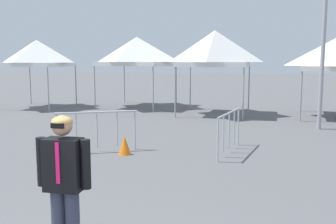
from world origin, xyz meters
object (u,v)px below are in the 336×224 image
at_px(canopy_tent_behind_center, 215,49).
at_px(crowd_barrier_near_person, 97,124).
at_px(crowd_barrier_by_lift, 229,124).
at_px(traffic_cone_lot_center, 125,145).
at_px(canopy_tent_right_of_center, 137,51).
at_px(person_foreground, 64,181).
at_px(canopy_tent_far_right, 37,53).

relative_size(canopy_tent_behind_center, crowd_barrier_near_person, 2.01).
xyz_separation_m(crowd_barrier_by_lift, traffic_cone_lot_center, (-2.51, -0.94, -0.51)).
xyz_separation_m(canopy_tent_right_of_center, crowd_barrier_by_lift, (5.84, -8.56, -2.07)).
height_order(canopy_tent_behind_center, crowd_barrier_by_lift, canopy_tent_behind_center).
bearing_deg(canopy_tent_behind_center, crowd_barrier_near_person, -102.33).
bearing_deg(canopy_tent_right_of_center, crowd_barrier_near_person, -75.03).
bearing_deg(person_foreground, canopy_tent_behind_center, 92.35).
distance_m(person_foreground, crowd_barrier_near_person, 5.68).
bearing_deg(canopy_tent_far_right, traffic_cone_lot_center, -44.29).
xyz_separation_m(person_foreground, traffic_cone_lot_center, (-1.45, 5.14, -0.79)).
distance_m(person_foreground, crowd_barrier_by_lift, 6.17).
xyz_separation_m(canopy_tent_far_right, canopy_tent_behind_center, (8.93, 0.10, 0.16)).
height_order(canopy_tent_right_of_center, crowd_barrier_by_lift, canopy_tent_right_of_center).
distance_m(canopy_tent_far_right, traffic_cone_lot_center, 11.46).
height_order(crowd_barrier_by_lift, traffic_cone_lot_center, crowd_barrier_by_lift).
height_order(person_foreground, crowd_barrier_by_lift, person_foreground).
height_order(canopy_tent_right_of_center, person_foreground, canopy_tent_right_of_center).
relative_size(canopy_tent_far_right, canopy_tent_right_of_center, 0.96).
relative_size(canopy_tent_far_right, crowd_barrier_near_person, 1.86).
xyz_separation_m(canopy_tent_far_right, crowd_barrier_near_person, (7.21, -7.75, -1.98)).
height_order(crowd_barrier_near_person, traffic_cone_lot_center, crowd_barrier_near_person).
bearing_deg(crowd_barrier_by_lift, person_foreground, -99.92).
height_order(canopy_tent_behind_center, traffic_cone_lot_center, canopy_tent_behind_center).
bearing_deg(crowd_barrier_near_person, person_foreground, -66.58).
xyz_separation_m(person_foreground, crowd_barrier_near_person, (-2.25, 5.20, -0.28)).
bearing_deg(person_foreground, traffic_cone_lot_center, 105.78).
relative_size(canopy_tent_right_of_center, person_foreground, 2.00).
height_order(canopy_tent_far_right, canopy_tent_right_of_center, canopy_tent_right_of_center).
xyz_separation_m(crowd_barrier_near_person, traffic_cone_lot_center, (0.80, -0.06, -0.51)).
height_order(canopy_tent_right_of_center, crowd_barrier_near_person, canopy_tent_right_of_center).
distance_m(canopy_tent_right_of_center, traffic_cone_lot_center, 10.39).
distance_m(canopy_tent_right_of_center, person_foreground, 15.50).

